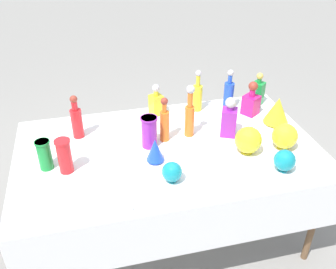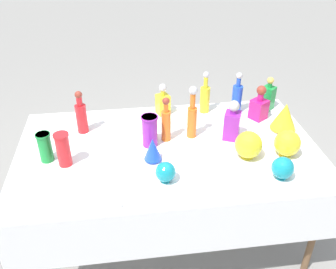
{
  "view_description": "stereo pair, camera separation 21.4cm",
  "coord_description": "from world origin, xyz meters",
  "px_view_note": "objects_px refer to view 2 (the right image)",
  "views": [
    {
      "loc": [
        -0.47,
        -1.93,
        2.12
      ],
      "look_at": [
        0.0,
        0.0,
        0.86
      ],
      "focal_mm": 40.0,
      "sensor_mm": 36.0,
      "label": 1
    },
    {
      "loc": [
        -0.26,
        -1.97,
        2.12
      ],
      "look_at": [
        0.0,
        0.0,
        0.86
      ],
      "focal_mm": 40.0,
      "sensor_mm": 36.0,
      "label": 2
    }
  ],
  "objects_px": {
    "square_decanter_0": "(232,122)",
    "tall_bottle_0": "(205,97)",
    "square_decanter_1": "(268,96)",
    "slender_vase_0": "(150,130)",
    "square_decanter_2": "(163,102)",
    "tall_bottle_2": "(166,122)",
    "tall_bottle_4": "(81,115)",
    "cardboard_box_behind_left": "(123,134)",
    "tall_bottle_1": "(192,115)",
    "tall_bottle_3": "(237,97)",
    "square_decanter_3": "(259,106)",
    "slender_vase_2": "(63,149)",
    "fluted_vase_0": "(153,149)",
    "round_bowl_1": "(287,143)",
    "round_bowl_3": "(166,172)",
    "round_bowl_0": "(248,145)",
    "round_bowl_2": "(283,168)",
    "fluted_vase_1": "(285,116)",
    "slender_vase_1": "(45,146)"
  },
  "relations": [
    {
      "from": "tall_bottle_0",
      "to": "fluted_vase_0",
      "type": "distance_m",
      "value": 0.72
    },
    {
      "from": "tall_bottle_1",
      "to": "slender_vase_2",
      "type": "relative_size",
      "value": 1.72
    },
    {
      "from": "tall_bottle_2",
      "to": "slender_vase_1",
      "type": "relative_size",
      "value": 1.65
    },
    {
      "from": "tall_bottle_4",
      "to": "square_decanter_1",
      "type": "relative_size",
      "value": 1.19
    },
    {
      "from": "fluted_vase_0",
      "to": "fluted_vase_1",
      "type": "bearing_deg",
      "value": 14.56
    },
    {
      "from": "tall_bottle_1",
      "to": "tall_bottle_3",
      "type": "height_order",
      "value": "tall_bottle_1"
    },
    {
      "from": "fluted_vase_1",
      "to": "slender_vase_2",
      "type": "bearing_deg",
      "value": -171.66
    },
    {
      "from": "tall_bottle_0",
      "to": "round_bowl_0",
      "type": "xyz_separation_m",
      "value": [
        0.14,
        -0.61,
        -0.03
      ]
    },
    {
      "from": "square_decanter_2",
      "to": "tall_bottle_1",
      "type": "bearing_deg",
      "value": -65.8
    },
    {
      "from": "cardboard_box_behind_left",
      "to": "fluted_vase_0",
      "type": "bearing_deg",
      "value": -82.28
    },
    {
      "from": "tall_bottle_0",
      "to": "tall_bottle_2",
      "type": "height_order",
      "value": "tall_bottle_0"
    },
    {
      "from": "tall_bottle_0",
      "to": "square_decanter_0",
      "type": "xyz_separation_m",
      "value": [
        0.1,
        -0.38,
        -0.0
      ]
    },
    {
      "from": "round_bowl_3",
      "to": "slender_vase_2",
      "type": "bearing_deg",
      "value": 157.64
    },
    {
      "from": "square_decanter_1",
      "to": "slender_vase_0",
      "type": "bearing_deg",
      "value": -157.64
    },
    {
      "from": "cardboard_box_behind_left",
      "to": "tall_bottle_3",
      "type": "bearing_deg",
      "value": -43.05
    },
    {
      "from": "tall_bottle_2",
      "to": "cardboard_box_behind_left",
      "type": "relative_size",
      "value": 0.66
    },
    {
      "from": "square_decanter_0",
      "to": "round_bowl_2",
      "type": "xyz_separation_m",
      "value": [
        0.17,
        -0.45,
        -0.05
      ]
    },
    {
      "from": "tall_bottle_2",
      "to": "cardboard_box_behind_left",
      "type": "xyz_separation_m",
      "value": [
        -0.29,
        1.1,
        -0.76
      ]
    },
    {
      "from": "tall_bottle_4",
      "to": "fluted_vase_0",
      "type": "distance_m",
      "value": 0.59
    },
    {
      "from": "tall_bottle_4",
      "to": "square_decanter_3",
      "type": "xyz_separation_m",
      "value": [
        1.25,
        0.02,
        -0.02
      ]
    },
    {
      "from": "square_decanter_0",
      "to": "cardboard_box_behind_left",
      "type": "height_order",
      "value": "square_decanter_0"
    },
    {
      "from": "square_decanter_3",
      "to": "square_decanter_2",
      "type": "bearing_deg",
      "value": 166.37
    },
    {
      "from": "round_bowl_3",
      "to": "tall_bottle_0",
      "type": "bearing_deg",
      "value": 63.15
    },
    {
      "from": "round_bowl_3",
      "to": "square_decanter_2",
      "type": "bearing_deg",
      "value": 84.14
    },
    {
      "from": "tall_bottle_3",
      "to": "square_decanter_1",
      "type": "height_order",
      "value": "tall_bottle_3"
    },
    {
      "from": "tall_bottle_4",
      "to": "square_decanter_2",
      "type": "height_order",
      "value": "tall_bottle_4"
    },
    {
      "from": "square_decanter_1",
      "to": "square_decanter_3",
      "type": "relative_size",
      "value": 0.99
    },
    {
      "from": "square_decanter_0",
      "to": "square_decanter_2",
      "type": "bearing_deg",
      "value": 135.92
    },
    {
      "from": "tall_bottle_0",
      "to": "slender_vase_0",
      "type": "height_order",
      "value": "tall_bottle_0"
    },
    {
      "from": "fluted_vase_0",
      "to": "round_bowl_0",
      "type": "height_order",
      "value": "round_bowl_0"
    },
    {
      "from": "tall_bottle_4",
      "to": "cardboard_box_behind_left",
      "type": "bearing_deg",
      "value": 74.22
    },
    {
      "from": "square_decanter_1",
      "to": "square_decanter_2",
      "type": "xyz_separation_m",
      "value": [
        -0.79,
        0.02,
        -0.01
      ]
    },
    {
      "from": "square_decanter_0",
      "to": "slender_vase_1",
      "type": "distance_m",
      "value": 1.18
    },
    {
      "from": "tall_bottle_0",
      "to": "slender_vase_2",
      "type": "xyz_separation_m",
      "value": [
        -0.97,
        -0.54,
        -0.01
      ]
    },
    {
      "from": "square_decanter_0",
      "to": "fluted_vase_1",
      "type": "height_order",
      "value": "square_decanter_0"
    },
    {
      "from": "tall_bottle_3",
      "to": "square_decanter_1",
      "type": "distance_m",
      "value": 0.25
    },
    {
      "from": "slender_vase_2",
      "to": "round_bowl_1",
      "type": "distance_m",
      "value": 1.35
    },
    {
      "from": "round_bowl_0",
      "to": "slender_vase_1",
      "type": "bearing_deg",
      "value": 173.81
    },
    {
      "from": "square_decanter_2",
      "to": "slender_vase_1",
      "type": "height_order",
      "value": "square_decanter_2"
    },
    {
      "from": "tall_bottle_0",
      "to": "tall_bottle_4",
      "type": "xyz_separation_m",
      "value": [
        -0.88,
        -0.17,
        0.0
      ]
    },
    {
      "from": "square_decanter_0",
      "to": "tall_bottle_0",
      "type": "bearing_deg",
      "value": 104.27
    },
    {
      "from": "square_decanter_1",
      "to": "slender_vase_0",
      "type": "height_order",
      "value": "square_decanter_1"
    },
    {
      "from": "square_decanter_0",
      "to": "round_bowl_1",
      "type": "relative_size",
      "value": 1.63
    },
    {
      "from": "tall_bottle_4",
      "to": "square_decanter_2",
      "type": "relative_size",
      "value": 1.28
    },
    {
      "from": "tall_bottle_1",
      "to": "fluted_vase_0",
      "type": "relative_size",
      "value": 2.38
    },
    {
      "from": "tall_bottle_1",
      "to": "tall_bottle_0",
      "type": "bearing_deg",
      "value": 64.09
    },
    {
      "from": "tall_bottle_2",
      "to": "tall_bottle_3",
      "type": "bearing_deg",
      "value": 28.46
    },
    {
      "from": "square_decanter_1",
      "to": "cardboard_box_behind_left",
      "type": "bearing_deg",
      "value": 145.06
    },
    {
      "from": "tall_bottle_2",
      "to": "slender_vase_0",
      "type": "height_order",
      "value": "tall_bottle_2"
    },
    {
      "from": "square_decanter_1",
      "to": "slender_vase_0",
      "type": "relative_size",
      "value": 1.21
    }
  ]
}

